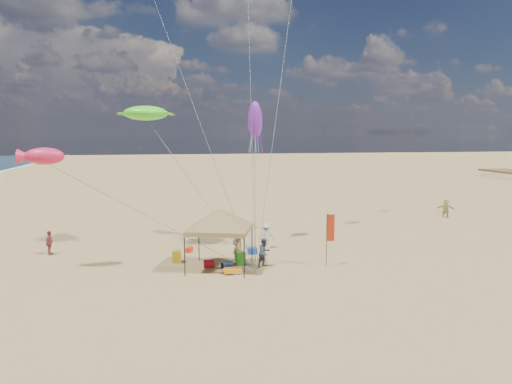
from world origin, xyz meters
The scene contains 19 objects.
ground centered at (0.00, 0.00, 0.00)m, with size 280.00×280.00×0.00m, color tan.
canopy_tent centered at (-2.20, 1.84, 3.20)m, with size 5.94×5.94×3.84m.
feather_flag centered at (3.75, 1.16, 1.98)m, with size 0.45×0.05×2.96m.
cooler_red centered at (-2.79, 2.23, 0.19)m, with size 0.54×0.38×0.38m, color #B60E1C.
cooler_blue centered at (0.09, 4.61, 0.19)m, with size 0.54×0.38×0.38m, color #143DA8.
bag_navy centered at (-1.82, 1.88, 0.18)m, with size 0.36×0.36×0.60m, color #0D2039.
bag_orange centered at (-3.66, 5.76, 0.18)m, with size 0.36×0.36×0.60m, color red.
chair_green centered at (-0.97, 2.47, 0.35)m, with size 0.50×0.50×0.70m, color #208017.
chair_yellow centered at (-4.48, 3.53, 0.35)m, with size 0.50×0.50×0.70m, color yellow.
crate_grey centered at (-1.51, 0.62, 0.14)m, with size 0.34×0.30×0.28m, color slate.
beach_cart centered at (-1.68, 0.71, 0.20)m, with size 0.90×0.50×0.24m, color orange.
person_near_a centered at (-1.09, 2.87, 0.89)m, with size 0.65×0.43×1.79m, color tan.
person_near_b centered at (0.22, 1.74, 0.80)m, with size 0.78×0.61×1.60m, color #3C4952.
person_near_c centered at (1.21, 5.92, 0.80)m, with size 1.04×0.60×1.60m, color beige.
person_far_a centered at (-11.96, 6.74, 0.74)m, with size 0.86×0.36×1.47m, color #A6433F.
person_far_c centered at (18.82, 13.79, 0.81)m, with size 1.50×0.48×1.62m, color tan.
turtle_kite centered at (-6.10, 7.12, 8.51)m, with size 2.71×2.16×0.90m, color #48FF27.
fish_kite centered at (-11.10, 2.89, 6.14)m, with size 2.00×1.00×0.89m, color #EF234E.
squid_kite centered at (0.90, 8.02, 8.14)m, with size 0.96×0.96×2.50m, color purple.
Camera 1 is at (-5.10, -23.47, 7.35)m, focal length 33.78 mm.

